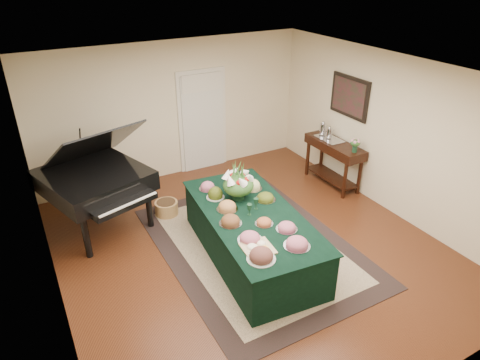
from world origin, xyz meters
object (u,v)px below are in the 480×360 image
buffet_table (252,235)px  grand_piano (95,179)px  mahogany_sideboard (334,152)px  floral_centerpiece (238,182)px

buffet_table → grand_piano: 2.67m
buffet_table → mahogany_sideboard: 2.88m
buffet_table → mahogany_sideboard: mahogany_sideboard is taller
buffet_table → grand_piano: grand_piano is taller
buffet_table → floral_centerpiece: floral_centerpiece is taller
floral_centerpiece → grand_piano: grand_piano is taller
floral_centerpiece → mahogany_sideboard: size_ratio=0.37×
mahogany_sideboard → grand_piano: bearing=171.2°
floral_centerpiece → mahogany_sideboard: 2.68m
buffet_table → floral_centerpiece: 0.82m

